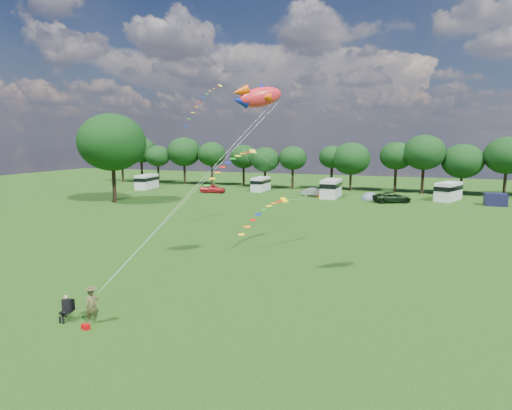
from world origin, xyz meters
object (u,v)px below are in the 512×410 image
(campervan_a, at_px, (147,181))
(campervan_c, at_px, (331,188))
(car_b, at_px, (314,192))
(car_d, at_px, (392,197))
(tent_orange, at_px, (326,198))
(car_a, at_px, (213,189))
(big_tree, at_px, (112,142))
(fish_kite, at_px, (257,97))
(tent_greyblue, at_px, (370,199))
(campervan_b, at_px, (261,184))
(camp_chair, at_px, (67,305))
(campervan_d, at_px, (448,191))
(kite_flyer, at_px, (92,306))

(campervan_a, xyz_separation_m, campervan_c, (35.66, -0.21, 0.12))
(car_b, height_order, car_d, car_d)
(campervan_a, bearing_deg, tent_orange, -98.19)
(car_a, xyz_separation_m, campervan_a, (-14.72, 1.40, 0.71))
(campervan_c, bearing_deg, car_a, 94.80)
(big_tree, height_order, car_b, big_tree)
(campervan_a, distance_m, tent_orange, 35.06)
(fish_kite, bearing_deg, big_tree, 100.82)
(car_b, bearing_deg, tent_greyblue, -96.25)
(big_tree, relative_size, campervan_b, 2.56)
(car_d, relative_size, fish_kite, 1.76)
(fish_kite, bearing_deg, camp_chair, -166.98)
(car_d, height_order, tent_orange, car_d)
(tent_orange, bearing_deg, campervan_d, 10.24)
(big_tree, height_order, tent_greyblue, big_tree)
(car_d, bearing_deg, big_tree, 85.17)
(campervan_c, height_order, camp_chair, campervan_c)
(big_tree, distance_m, camp_chair, 45.27)
(car_b, bearing_deg, campervan_c, -99.44)
(campervan_a, bearing_deg, campervan_c, -96.73)
(car_b, bearing_deg, camp_chair, 178.51)
(campervan_d, relative_size, tent_greyblue, 1.91)
(big_tree, xyz_separation_m, car_b, (27.04, 17.21, -8.34))
(campervan_a, relative_size, campervan_d, 0.93)
(car_b, xyz_separation_m, campervan_a, (-32.72, -0.30, 0.80))
(car_b, height_order, tent_orange, car_b)
(big_tree, relative_size, camp_chair, 9.45)
(car_a, distance_m, campervan_b, 9.10)
(campervan_c, height_order, campervan_d, campervan_c)
(campervan_c, bearing_deg, campervan_b, 73.91)
(tent_greyblue, relative_size, kite_flyer, 1.80)
(car_a, distance_m, kite_flyer, 54.92)
(campervan_d, height_order, fish_kite, fish_kite)
(campervan_b, distance_m, campervan_c, 14.46)
(kite_flyer, bearing_deg, campervan_d, 16.78)
(campervan_c, bearing_deg, big_tree, 120.67)
(car_a, xyz_separation_m, campervan_d, (38.84, 3.65, 0.77))
(car_d, xyz_separation_m, kite_flyer, (-12.82, -50.24, 0.14))
(car_d, distance_m, campervan_b, 24.62)
(tent_orange, height_order, kite_flyer, kite_flyer)
(campervan_a, bearing_deg, car_d, -100.30)
(car_b, distance_m, tent_greyblue, 9.37)
(car_a, xyz_separation_m, campervan_c, (20.94, 1.19, 0.83))
(car_d, height_order, campervan_d, campervan_d)
(tent_orange, xyz_separation_m, kite_flyer, (-2.43, -52.24, 0.90))
(campervan_b, distance_m, kite_flyer, 58.49)
(car_d, height_order, camp_chair, car_d)
(campervan_a, xyz_separation_m, kite_flyer, (32.58, -53.33, -0.56))
(car_a, relative_size, fish_kite, 1.40)
(tent_orange, xyz_separation_m, tent_greyblue, (7.00, 0.33, -0.00))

